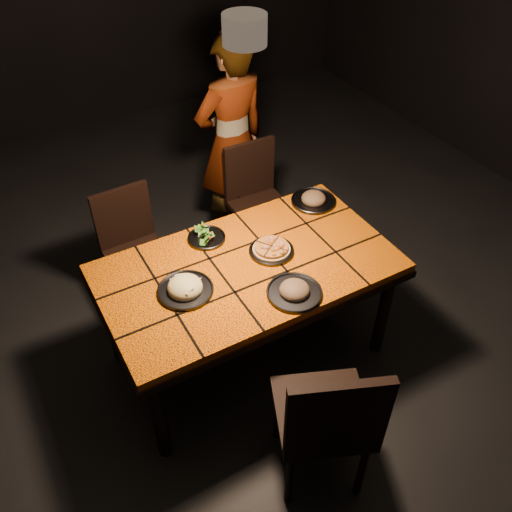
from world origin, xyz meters
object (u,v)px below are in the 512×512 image
dining_table (248,275)px  plate_pizza (271,250)px  plate_pasta (185,288)px  chair_near (328,419)px  chair_far_right (256,194)px  chair_far_left (132,242)px  diner (232,142)px

dining_table → plate_pizza: plate_pizza is taller
plate_pizza → plate_pasta: 0.55m
chair_near → chair_far_right: size_ratio=1.14×
plate_pasta → dining_table: bearing=2.8°
dining_table → chair_far_left: (-0.41, 0.83, -0.19)m
dining_table → diner: diner is taller
diner → plate_pasta: size_ratio=5.40×
plate_pizza → chair_near: bearing=-105.2°
chair_far_left → diner: diner is taller
dining_table → plate_pizza: size_ratio=5.52×
chair_far_left → chair_far_right: 0.96m
dining_table → diner: (0.51, 1.16, 0.12)m
plate_pasta → plate_pizza: bearing=5.1°
chair_near → plate_pasta: size_ratio=3.34×
dining_table → plate_pasta: size_ratio=5.53×
dining_table → plate_pizza: (0.17, 0.03, 0.10)m
dining_table → chair_far_right: bearing=58.2°
chair_far_left → plate_pasta: (0.03, -0.85, 0.30)m
diner → dining_table: bearing=59.5°
chair_far_left → plate_pasta: 0.90m
chair_far_left → diner: size_ratio=0.53×
diner → plate_pizza: 1.18m
dining_table → plate_pizza: bearing=10.0°
plate_pasta → diner: bearing=53.0°
dining_table → chair_far_left: 0.95m
dining_table → chair_far_right: 1.06m
chair_far_left → chair_far_right: bearing=1.4°
diner → plate_pasta: (-0.89, -1.18, -0.02)m
plate_pizza → plate_pasta: size_ratio=1.00×
chair_near → plate_pasta: chair_near is taller
diner → plate_pasta: bearing=46.3°
diner → plate_pizza: diner is taller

